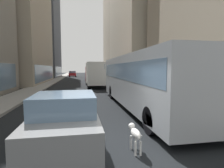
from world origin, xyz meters
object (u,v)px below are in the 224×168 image
(car_grey_wagon, at_px, (66,120))
(dalmatian_dog, at_px, (135,134))
(car_red_coupe, at_px, (73,74))
(box_truck, at_px, (95,74))
(car_blue_hatchback, at_px, (91,77))
(transit_bus, at_px, (142,78))
(car_white_van, at_px, (95,75))
(traffic_light_near, at_px, (203,66))

(car_grey_wagon, xyz_separation_m, dalmatian_dog, (1.93, -0.61, -0.31))
(car_red_coupe, height_order, box_truck, box_truck)
(car_grey_wagon, relative_size, box_truck, 0.52)
(car_blue_hatchback, height_order, car_red_coupe, same)
(transit_bus, relative_size, dalmatian_dog, 11.98)
(car_blue_hatchback, distance_m, car_white_van, 11.56)
(car_white_van, distance_m, box_truck, 20.57)
(car_white_van, xyz_separation_m, dalmatian_dog, (-2.07, -38.60, -0.31))
(car_white_van, xyz_separation_m, traffic_light_near, (2.10, -35.79, 1.62))
(traffic_light_near, bearing_deg, dalmatian_dog, -146.05)
(car_red_coupe, bearing_deg, car_grey_wagon, -88.03)
(car_blue_hatchback, distance_m, car_red_coupe, 20.27)
(transit_bus, height_order, traffic_light_near, traffic_light_near)
(box_truck, height_order, traffic_light_near, traffic_light_near)
(car_blue_hatchback, distance_m, car_grey_wagon, 26.66)
(car_red_coupe, relative_size, box_truck, 0.54)
(transit_bus, distance_m, box_truck, 12.91)
(car_blue_hatchback, bearing_deg, car_white_van, 82.04)
(car_red_coupe, distance_m, car_grey_wagon, 46.45)
(car_grey_wagon, bearing_deg, traffic_light_near, 19.87)
(car_blue_hatchback, bearing_deg, traffic_light_near, -81.36)
(car_white_van, relative_size, dalmatian_dog, 4.21)
(car_grey_wagon, distance_m, box_truck, 17.69)
(car_red_coupe, height_order, traffic_light_near, traffic_light_near)
(transit_bus, relative_size, car_blue_hatchback, 2.44)
(transit_bus, xyz_separation_m, car_blue_hatchback, (-1.60, 21.85, -0.95))
(car_blue_hatchback, height_order, box_truck, box_truck)
(car_red_coupe, relative_size, dalmatian_dog, 4.17)
(transit_bus, distance_m, traffic_light_near, 3.33)
(transit_bus, relative_size, traffic_light_near, 3.39)
(transit_bus, bearing_deg, car_grey_wagon, -130.40)
(transit_bus, height_order, box_truck, same)
(car_grey_wagon, relative_size, dalmatian_dog, 4.06)
(transit_bus, relative_size, car_grey_wagon, 2.95)
(car_red_coupe, xyz_separation_m, box_truck, (4.00, -28.91, 0.84))
(transit_bus, distance_m, car_white_van, 33.31)
(car_red_coupe, xyz_separation_m, car_grey_wagon, (1.60, -46.42, -0.00))
(box_truck, xyz_separation_m, dalmatian_dog, (-0.47, -18.11, -1.15))
(car_red_coupe, height_order, dalmatian_dog, car_red_coupe)
(transit_bus, relative_size, car_red_coupe, 2.87)
(transit_bus, height_order, car_grey_wagon, transit_bus)
(transit_bus, height_order, dalmatian_dog, transit_bus)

